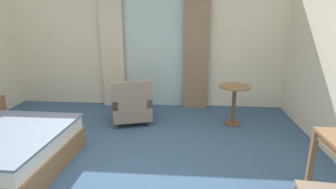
# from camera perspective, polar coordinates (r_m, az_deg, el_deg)

# --- Properties ---
(ground) EXTENTS (6.63, 6.59, 0.10)m
(ground) POSITION_cam_1_polar(r_m,az_deg,el_deg) (3.61, -11.93, -17.84)
(ground) COLOR #38567A
(wall_back) EXTENTS (6.23, 0.12, 2.68)m
(wall_back) POSITION_cam_1_polar(r_m,az_deg,el_deg) (5.99, -4.55, 10.38)
(wall_back) COLOR silver
(wall_back) RESTS_ON ground
(balcony_glass_door) EXTENTS (1.37, 0.02, 2.36)m
(balcony_glass_door) POSITION_cam_1_polar(r_m,az_deg,el_deg) (5.90, -2.92, 8.76)
(balcony_glass_door) COLOR silver
(balcony_glass_door) RESTS_ON ground
(curtain_panel_left) EXTENTS (0.49, 0.10, 2.47)m
(curtain_panel_left) POSITION_cam_1_polar(r_m,az_deg,el_deg) (5.99, -11.79, 9.09)
(curtain_panel_left) COLOR beige
(curtain_panel_left) RESTS_ON ground
(curtain_panel_right) EXTENTS (0.54, 0.10, 2.47)m
(curtain_panel_right) POSITION_cam_1_polar(r_m,az_deg,el_deg) (5.75, 6.02, 9.05)
(curtain_panel_right) COLOR #897056
(curtain_panel_right) RESTS_ON ground
(armchair_by_window) EXTENTS (0.90, 0.93, 0.87)m
(armchair_by_window) POSITION_cam_1_polar(r_m,az_deg,el_deg) (5.08, -7.87, -2.41)
(armchair_by_window) COLOR gray
(armchair_by_window) RESTS_ON ground
(round_cafe_table) EXTENTS (0.57, 0.57, 0.75)m
(round_cafe_table) POSITION_cam_1_polar(r_m,az_deg,el_deg) (5.05, 14.02, -0.45)
(round_cafe_table) COLOR olive
(round_cafe_table) RESTS_ON ground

